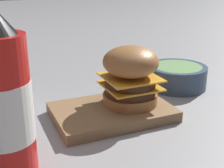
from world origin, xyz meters
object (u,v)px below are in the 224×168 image
Objects in this scene: burger at (130,75)px; side_bowl at (177,76)px; serving_board at (112,112)px; ketchup_bottle at (3,104)px.

burger reaches higher than side_bowl.
serving_board is 0.96× the size of ketchup_bottle.
side_bowl is at bearing 23.45° from serving_board.
burger reaches higher than serving_board.
side_bowl is at bearing 27.13° from burger.
serving_board is 0.26m from ketchup_bottle.
ketchup_bottle reaches higher than serving_board.
serving_board is at bearing -174.28° from burger.
burger is at bearing 24.24° from ketchup_bottle.
side_bowl reaches higher than serving_board.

